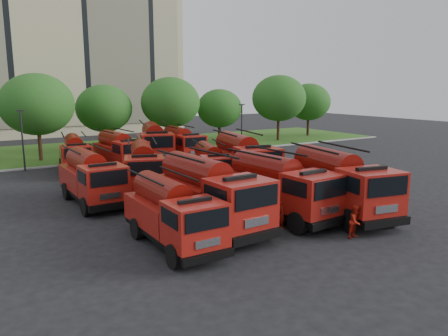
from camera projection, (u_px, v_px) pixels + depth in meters
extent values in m
plane|color=black|center=(238.00, 199.00, 27.51)|extent=(140.00, 140.00, 0.00)
cube|color=#274B14|center=(110.00, 149.00, 49.18)|extent=(70.00, 16.00, 0.12)
cube|color=gray|center=(136.00, 159.00, 42.43)|extent=(70.00, 0.30, 0.14)
cube|color=tan|center=(74.00, 49.00, 66.26)|extent=(30.00, 14.00, 25.00)
cube|color=black|center=(86.00, 46.00, 60.34)|extent=(28.00, 0.15, 22.00)
cylinder|color=#382314|center=(40.00, 147.00, 41.02)|extent=(0.36, 0.36, 2.80)
ellipsoid|color=#184A15|center=(37.00, 104.00, 40.29)|extent=(6.72, 6.72, 5.71)
cylinder|color=#382314|center=(106.00, 141.00, 46.78)|extent=(0.36, 0.36, 2.45)
ellipsoid|color=#184A15|center=(104.00, 108.00, 46.14)|extent=(5.88, 5.88, 5.00)
cylinder|color=#382314|center=(171.00, 137.00, 49.14)|extent=(0.36, 0.36, 2.73)
ellipsoid|color=#184A15|center=(170.00, 102.00, 48.43)|extent=(6.55, 6.55, 5.57)
cylinder|color=#382314|center=(220.00, 135.00, 53.66)|extent=(0.36, 0.36, 2.27)
ellipsoid|color=#184A15|center=(219.00, 108.00, 53.06)|extent=(5.46, 5.46, 4.64)
cylinder|color=#382314|center=(278.00, 130.00, 56.52)|extent=(0.36, 0.36, 2.87)
ellipsoid|color=#184A15|center=(279.00, 98.00, 55.76)|extent=(6.89, 6.89, 5.85)
cylinder|color=#382314|center=(308.00, 127.00, 61.86)|extent=(0.36, 0.36, 2.52)
ellipsoid|color=#184A15|center=(309.00, 102.00, 61.20)|extent=(6.05, 6.05, 5.14)
cylinder|color=black|center=(23.00, 141.00, 36.19)|extent=(0.14, 0.14, 5.00)
cube|color=black|center=(20.00, 111.00, 35.72)|extent=(0.60, 0.25, 0.12)
cylinder|color=black|center=(242.00, 128.00, 47.63)|extent=(0.14, 0.14, 5.00)
cube|color=black|center=(242.00, 105.00, 47.16)|extent=(0.60, 0.25, 0.12)
cube|color=black|center=(172.00, 233.00, 19.46)|extent=(2.09, 6.36, 0.27)
cube|color=black|center=(208.00, 257.00, 16.78)|extent=(2.27, 0.23, 0.32)
cube|color=maroon|center=(195.00, 224.00, 17.45)|extent=(2.23, 2.00, 1.77)
cube|color=black|center=(208.00, 220.00, 16.53)|extent=(1.91, 0.05, 0.77)
cube|color=maroon|center=(163.00, 212.00, 20.16)|extent=(2.23, 4.18, 1.18)
cylinder|color=#5A0904|center=(162.00, 191.00, 19.98)|extent=(1.36, 3.81, 1.36)
cylinder|color=black|center=(174.00, 257.00, 16.97)|extent=(0.32, 1.00, 1.00)
cylinder|color=black|center=(220.00, 246.00, 18.05)|extent=(0.32, 1.00, 1.00)
cylinder|color=black|center=(137.00, 229.00, 20.30)|extent=(0.32, 1.00, 1.00)
cylinder|color=black|center=(177.00, 221.00, 21.38)|extent=(0.32, 1.00, 1.00)
cube|color=black|center=(209.00, 215.00, 21.80)|extent=(2.83, 7.66, 0.32)
cube|color=black|center=(257.00, 237.00, 18.72)|extent=(2.71, 0.40, 0.38)
cube|color=maroon|center=(240.00, 202.00, 19.49)|extent=(2.75, 2.50, 2.10)
cube|color=black|center=(257.00, 197.00, 18.42)|extent=(2.27, 0.16, 0.92)
cube|color=maroon|center=(196.00, 193.00, 22.60)|extent=(2.87, 5.08, 1.40)
cylinder|color=#5A0904|center=(196.00, 171.00, 22.39)|extent=(1.83, 4.60, 1.62)
cylinder|color=black|center=(220.00, 237.00, 18.86)|extent=(0.43, 1.20, 1.19)
cylinder|color=black|center=(264.00, 227.00, 20.25)|extent=(0.43, 1.20, 1.19)
cylinder|color=black|center=(169.00, 212.00, 22.70)|extent=(0.43, 1.20, 1.19)
cylinder|color=black|center=(209.00, 204.00, 24.09)|extent=(0.43, 1.20, 1.19)
cube|color=black|center=(278.00, 205.00, 23.67)|extent=(2.74, 7.29, 0.31)
cube|color=black|center=(330.00, 223.00, 20.76)|extent=(2.57, 0.39, 0.36)
cube|color=maroon|center=(313.00, 193.00, 21.48)|extent=(2.63, 2.39, 2.00)
cube|color=black|center=(331.00, 189.00, 20.47)|extent=(2.15, 0.17, 0.87)
cube|color=maroon|center=(265.00, 187.00, 24.43)|extent=(2.76, 4.84, 1.33)
cylinder|color=#5A0904|center=(265.00, 167.00, 24.23)|extent=(1.76, 4.38, 1.54)
cylinder|color=black|center=(297.00, 223.00, 20.88)|extent=(0.42, 1.14, 1.13)
cylinder|color=black|center=(331.00, 215.00, 22.21)|extent=(0.42, 1.14, 1.13)
cylinder|color=black|center=(241.00, 203.00, 24.51)|extent=(0.42, 1.14, 1.13)
cylinder|color=black|center=(272.00, 197.00, 25.84)|extent=(0.42, 1.14, 1.13)
cube|color=black|center=(338.00, 202.00, 24.16)|extent=(3.89, 7.92, 0.33)
cube|color=black|center=(386.00, 223.00, 20.65)|extent=(2.71, 0.78, 0.38)
cube|color=maroon|center=(370.00, 191.00, 21.55)|extent=(3.06, 2.84, 2.11)
cube|color=black|center=(388.00, 187.00, 20.35)|extent=(2.24, 0.49, 0.92)
cube|color=maroon|center=(326.00, 182.00, 25.10)|extent=(3.55, 5.40, 1.41)
cylinder|color=#5A0904|center=(327.00, 163.00, 24.88)|extent=(2.46, 4.78, 1.63)
cylinder|color=black|center=(351.00, 221.00, 21.16)|extent=(0.60, 1.24, 1.19)
cylinder|color=black|center=(392.00, 215.00, 22.04)|extent=(0.60, 1.24, 1.19)
cylinder|color=black|center=(300.00, 198.00, 25.54)|extent=(0.60, 1.24, 1.19)
cylinder|color=black|center=(336.00, 194.00, 26.41)|extent=(0.60, 1.24, 1.19)
cube|color=black|center=(92.00, 193.00, 26.51)|extent=(2.34, 6.80, 0.29)
cube|color=black|center=(111.00, 207.00, 23.69)|extent=(2.42, 0.28, 0.34)
cube|color=maroon|center=(104.00, 183.00, 24.39)|extent=(2.40, 2.17, 1.89)
cube|color=black|center=(110.00, 178.00, 23.42)|extent=(2.03, 0.08, 0.82)
cube|color=maroon|center=(87.00, 178.00, 27.24)|extent=(2.44, 4.49, 1.26)
cylinder|color=#5A0904|center=(86.00, 161.00, 27.05)|extent=(1.52, 4.08, 1.45)
cylinder|color=black|center=(86.00, 207.00, 23.86)|extent=(0.36, 1.07, 1.06)
cylinder|color=black|center=(125.00, 201.00, 25.05)|extent=(0.36, 1.07, 1.06)
cylinder|color=black|center=(67.00, 191.00, 27.37)|extent=(0.36, 1.07, 1.06)
cylinder|color=black|center=(102.00, 187.00, 28.56)|extent=(0.36, 1.07, 1.06)
cube|color=black|center=(144.00, 182.00, 29.63)|extent=(4.37, 7.23, 0.29)
cube|color=black|center=(146.00, 195.00, 26.30)|extent=(2.40, 1.03, 0.34)
cube|color=maroon|center=(145.00, 172.00, 27.17)|extent=(2.98, 2.82, 1.91)
cube|color=black|center=(145.00, 168.00, 26.04)|extent=(1.96, 0.72, 0.83)
cube|color=maroon|center=(143.00, 167.00, 30.52)|extent=(3.74, 5.05, 1.28)
cylinder|color=#5A0904|center=(142.00, 153.00, 30.33)|extent=(2.73, 4.38, 1.47)
cylinder|color=black|center=(127.00, 193.00, 26.96)|extent=(0.68, 1.13, 1.08)
cylinder|color=black|center=(164.00, 191.00, 27.45)|extent=(0.68, 1.13, 1.08)
cylinder|color=black|center=(126.00, 178.00, 31.09)|extent=(0.68, 1.13, 1.08)
cylinder|color=black|center=(158.00, 177.00, 31.59)|extent=(0.68, 1.13, 1.08)
cube|color=black|center=(211.00, 177.00, 31.30)|extent=(3.78, 6.55, 0.27)
cube|color=black|center=(222.00, 188.00, 28.32)|extent=(2.19, 0.87, 0.31)
cube|color=maroon|center=(219.00, 169.00, 29.09)|extent=(2.66, 2.51, 1.73)
cube|color=black|center=(222.00, 166.00, 28.07)|extent=(1.80, 0.59, 0.76)
cube|color=maroon|center=(208.00, 165.00, 32.10)|extent=(3.28, 4.55, 1.16)
cylinder|color=#5A0904|center=(208.00, 153.00, 31.93)|extent=(2.37, 3.96, 1.33)
cylinder|color=black|center=(204.00, 186.00, 28.87)|extent=(0.58, 1.03, 0.98)
cylinder|color=black|center=(234.00, 185.00, 29.38)|extent=(0.58, 1.03, 0.98)
cylinder|color=black|center=(193.00, 175.00, 32.58)|extent=(0.58, 1.03, 0.98)
cylinder|color=black|center=(220.00, 174.00, 33.10)|extent=(0.58, 1.03, 0.98)
cube|color=black|center=(243.00, 174.00, 31.68)|extent=(4.00, 8.01, 0.33)
cube|color=black|center=(266.00, 186.00, 28.11)|extent=(2.74, 0.82, 0.38)
cube|color=maroon|center=(258.00, 164.00, 29.03)|extent=(3.11, 2.90, 2.13)
cube|color=black|center=(266.00, 159.00, 27.81)|extent=(2.26, 0.51, 0.93)
cube|color=maroon|center=(236.00, 160.00, 32.62)|extent=(3.64, 5.47, 1.42)
cylinder|color=#5A0904|center=(236.00, 145.00, 32.41)|extent=(2.53, 4.83, 1.64)
cylinder|color=black|center=(242.00, 185.00, 28.64)|extent=(0.62, 1.26, 1.20)
cylinder|color=black|center=(276.00, 183.00, 29.51)|extent=(0.62, 1.26, 1.20)
cylinder|color=black|center=(217.00, 172.00, 33.08)|extent=(0.62, 1.26, 1.20)
cylinder|color=black|center=(248.00, 170.00, 33.94)|extent=(0.62, 1.26, 1.20)
cube|color=black|center=(76.00, 165.00, 36.01)|extent=(3.12, 6.67, 0.27)
cube|color=black|center=(79.00, 173.00, 33.07)|extent=(2.30, 0.60, 0.32)
cube|color=maroon|center=(77.00, 157.00, 33.83)|extent=(2.54, 2.35, 1.79)
cube|color=black|center=(78.00, 153.00, 32.82)|extent=(1.91, 0.36, 0.78)
cube|color=maroon|center=(74.00, 155.00, 36.79)|extent=(2.90, 4.52, 1.19)
cylinder|color=#5A0904|center=(74.00, 143.00, 36.61)|extent=(1.98, 4.02, 1.37)
cylinder|color=black|center=(64.00, 172.00, 33.47)|extent=(0.48, 1.05, 1.01)
cylinder|color=black|center=(92.00, 170.00, 34.27)|extent=(0.48, 1.05, 1.01)
cylinder|color=black|center=(61.00, 164.00, 37.13)|extent=(0.48, 1.05, 1.01)
cylinder|color=black|center=(87.00, 162.00, 37.93)|extent=(0.48, 1.05, 1.01)
cube|color=black|center=(120.00, 162.00, 37.12)|extent=(2.65, 6.97, 0.29)
cube|color=black|center=(137.00, 169.00, 34.35)|extent=(2.46, 0.39, 0.34)
cube|color=maroon|center=(131.00, 153.00, 35.04)|extent=(2.52, 2.29, 1.91)
cube|color=black|center=(136.00, 149.00, 34.08)|extent=(2.05, 0.17, 0.83)
cube|color=maroon|center=(115.00, 152.00, 37.84)|extent=(2.66, 4.63, 1.27)
cylinder|color=#5A0904|center=(114.00, 140.00, 37.65)|extent=(1.71, 4.19, 1.47)
cylinder|color=black|center=(119.00, 169.00, 34.46)|extent=(0.40, 1.09, 1.08)
cylinder|color=black|center=(145.00, 166.00, 35.74)|extent=(0.40, 1.09, 1.08)
cylinder|color=black|center=(100.00, 162.00, 37.91)|extent=(0.40, 1.09, 1.08)
cylinder|color=black|center=(125.00, 159.00, 39.19)|extent=(0.40, 1.09, 1.08)
cube|color=black|center=(155.00, 156.00, 40.03)|extent=(4.76, 8.21, 0.33)
cube|color=black|center=(160.00, 164.00, 36.28)|extent=(2.74, 1.09, 0.39)
cube|color=maroon|center=(157.00, 146.00, 37.26)|extent=(3.34, 3.15, 2.17)
cube|color=black|center=(159.00, 142.00, 35.98)|extent=(2.25, 0.75, 0.95)
cube|color=maroon|center=(153.00, 144.00, 41.03)|extent=(4.13, 5.71, 1.45)
cylinder|color=#5A0904|center=(153.00, 132.00, 40.82)|extent=(2.99, 4.97, 1.67)
cylinder|color=black|center=(143.00, 163.00, 36.98)|extent=(0.74, 1.29, 1.23)
cylinder|color=black|center=(173.00, 162.00, 37.62)|extent=(0.74, 1.29, 1.23)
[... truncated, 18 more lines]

